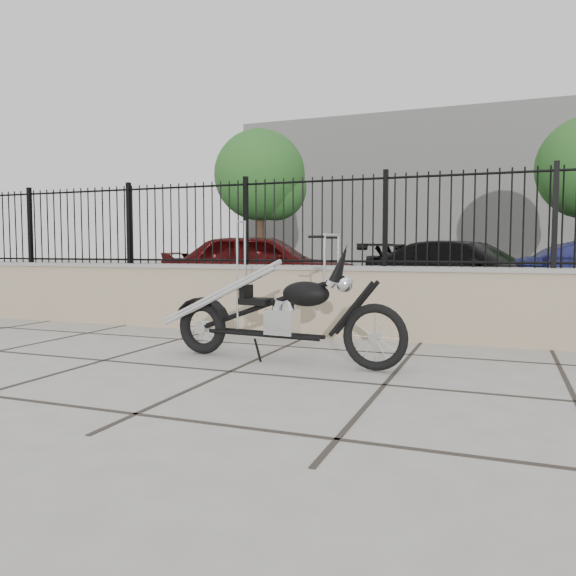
{
  "coord_description": "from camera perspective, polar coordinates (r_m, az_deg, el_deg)",
  "views": [
    {
      "loc": [
        2.43,
        -4.8,
        1.19
      ],
      "look_at": [
        0.25,
        0.93,
        0.76
      ],
      "focal_mm": 35.0,
      "sensor_mm": 36.0,
      "label": 1
    }
  ],
  "objects": [
    {
      "name": "background_building",
      "position": [
        31.52,
        16.61,
        8.97
      ],
      "size": [
        22.0,
        6.0,
        8.0
      ],
      "primitive_type": "cube",
      "color": "beige",
      "rests_on": "ground_plane"
    },
    {
      "name": "ground_plane",
      "position": [
        5.51,
        -5.9,
        -8.46
      ],
      "size": [
        90.0,
        90.0,
        0.0
      ],
      "primitive_type": "plane",
      "color": "#99968E",
      "rests_on": "ground"
    },
    {
      "name": "retaining_wall",
      "position": [
        7.73,
        2.46,
        -1.25
      ],
      "size": [
        14.0,
        0.36,
        0.96
      ],
      "primitive_type": "cube",
      "color": "gray",
      "rests_on": "ground_plane"
    },
    {
      "name": "parking_lot",
      "position": [
        17.51,
        12.88,
        0.02
      ],
      "size": [
        30.0,
        30.0,
        0.0
      ],
      "primitive_type": "plane",
      "color": "black",
      "rests_on": "ground"
    },
    {
      "name": "iron_fence",
      "position": [
        7.7,
        2.49,
        6.78
      ],
      "size": [
        14.0,
        0.08,
        1.2
      ],
      "primitive_type": "cube",
      "color": "black",
      "rests_on": "retaining_wall"
    },
    {
      "name": "car_black",
      "position": [
        12.55,
        17.83,
        1.52
      ],
      "size": [
        5.08,
        3.53,
        1.37
      ],
      "primitive_type": "imported",
      "rotation": [
        0.0,
        0.0,
        1.19
      ],
      "color": "black",
      "rests_on": "parking_lot"
    },
    {
      "name": "bollard_b",
      "position": [
        9.43,
        23.29,
        -0.78
      ],
      "size": [
        0.12,
        0.12,
        0.91
      ],
      "primitive_type": "cylinder",
      "rotation": [
        0.0,
        0.0,
        -0.15
      ],
      "color": "#0C1AB9",
      "rests_on": "ground_plane"
    },
    {
      "name": "chopper_motorcycle",
      "position": [
        5.86,
        -1.05,
        -0.19
      ],
      "size": [
        2.56,
        0.69,
        1.52
      ],
      "primitive_type": null,
      "rotation": [
        0.0,
        0.0,
        -0.1
      ],
      "color": "black",
      "rests_on": "ground_plane"
    },
    {
      "name": "bollard_a",
      "position": [
        10.08,
        0.15,
        -0.23
      ],
      "size": [
        0.14,
        0.14,
        0.88
      ],
      "primitive_type": "cylinder",
      "rotation": [
        0.0,
        0.0,
        -0.36
      ],
      "color": "#0C39B8",
      "rests_on": "ground_plane"
    },
    {
      "name": "car_red",
      "position": [
        12.9,
        -2.55,
        2.21
      ],
      "size": [
        4.86,
        2.71,
        1.56
      ],
      "primitive_type": "imported",
      "rotation": [
        0.0,
        0.0,
        1.77
      ],
      "color": "#3D0808",
      "rests_on": "parking_lot"
    },
    {
      "name": "tree_left",
      "position": [
        23.0,
        -2.89,
        11.79
      ],
      "size": [
        3.64,
        3.64,
        6.14
      ],
      "rotation": [
        0.0,
        0.0,
        0.08
      ],
      "color": "#382619",
      "rests_on": "ground_plane"
    }
  ]
}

